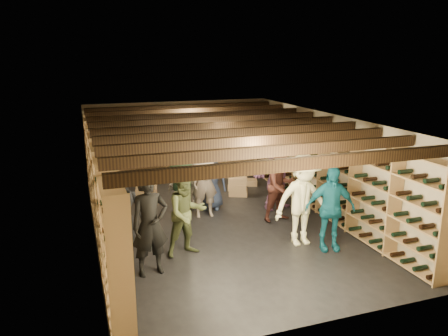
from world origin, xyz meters
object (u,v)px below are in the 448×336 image
at_px(person_1, 150,225).
at_px(person_9, 189,177).
at_px(crate_loose, 248,182).
at_px(person_6, 211,179).
at_px(person_8, 281,186).
at_px(person_4, 330,208).
at_px(person_11, 277,173).
at_px(crate_stack_right, 238,187).
at_px(person_3, 303,200).
at_px(person_7, 205,181).
at_px(person_10, 181,183).
at_px(person_0, 123,208).
at_px(crate_stack_left, 146,188).
at_px(person_2, 187,214).

xyz_separation_m(person_1, person_9, (1.47, 3.02, -0.09)).
distance_m(crate_loose, person_9, 2.68).
height_order(person_6, person_8, person_8).
relative_size(person_4, person_11, 0.94).
height_order(crate_stack_right, person_3, person_3).
height_order(person_6, person_11, person_11).
relative_size(person_3, person_7, 1.08).
bearing_deg(person_4, person_10, 144.98).
bearing_deg(person_11, person_0, 178.51).
bearing_deg(crate_loose, person_4, -91.93).
bearing_deg(person_8, crate_stack_left, 125.87).
distance_m(crate_stack_right, person_1, 4.72).
bearing_deg(crate_loose, person_1, -129.34).
xyz_separation_m(person_6, person_7, (-0.30, -0.46, 0.10)).
height_order(crate_loose, person_7, person_7).
xyz_separation_m(crate_stack_right, person_1, (-2.98, -3.60, 0.65)).
relative_size(person_2, person_8, 1.01).
height_order(person_8, person_10, person_10).
xyz_separation_m(crate_stack_left, person_10, (0.61, -1.47, 0.51)).
bearing_deg(crate_loose, person_11, -91.89).
relative_size(person_10, person_11, 0.94).
relative_size(person_1, person_4, 1.07).
xyz_separation_m(person_7, person_10, (-0.54, 0.12, -0.01)).
distance_m(crate_stack_right, person_2, 3.82).
height_order(crate_stack_left, person_8, person_8).
distance_m(crate_loose, person_4, 4.64).
bearing_deg(person_3, person_8, 82.79).
relative_size(person_2, person_9, 1.02).
relative_size(crate_stack_left, person_9, 0.42).
bearing_deg(person_3, person_0, 160.96).
height_order(crate_stack_left, person_2, person_2).
distance_m(person_3, person_9, 3.21).
distance_m(crate_stack_right, person_8, 2.13).
relative_size(person_1, person_6, 1.20).
bearing_deg(person_4, person_8, 110.85).
distance_m(person_0, person_11, 3.98).
distance_m(person_9, person_10, 0.59).
bearing_deg(person_9, person_6, -18.00).
bearing_deg(crate_loose, crate_stack_right, -128.19).
bearing_deg(person_7, person_3, -53.73).
relative_size(person_3, person_8, 1.13).
relative_size(person_9, person_11, 0.91).
bearing_deg(person_6, person_4, -39.70).
bearing_deg(person_3, person_7, 123.42).
xyz_separation_m(crate_stack_left, person_11, (3.02, -1.60, 0.56)).
relative_size(person_0, person_6, 0.99).
height_order(person_2, person_11, person_11).
bearing_deg(person_4, person_3, 149.13).
bearing_deg(crate_stack_right, person_9, -158.95).
height_order(crate_stack_right, person_4, person_4).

